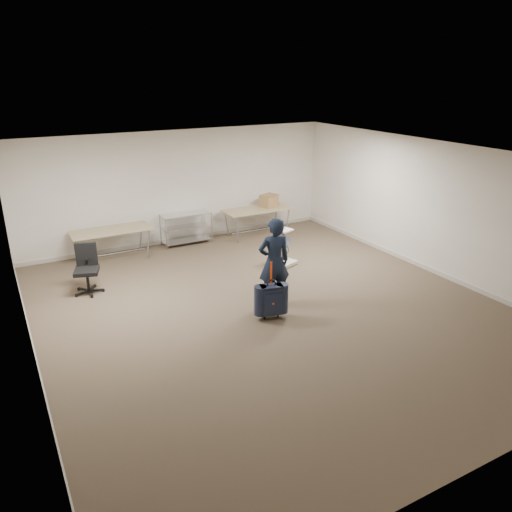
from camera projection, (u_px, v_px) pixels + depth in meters
ground at (270, 309)px, 9.20m from camera, size 9.00×9.00×0.00m
room_shell at (236, 280)px, 10.32m from camera, size 8.00×9.00×9.00m
folding_table_left at (111, 232)px, 11.36m from camera, size 1.80×0.75×0.73m
folding_table_right at (257, 211)px, 13.06m from camera, size 1.80×0.75×0.73m
wire_shelf at (186, 227)px, 12.50m from camera, size 1.22×0.47×0.80m
person at (274, 262)px, 9.14m from camera, size 0.67×0.49×1.67m
suitcase at (271, 300)px, 8.73m from camera, size 0.43×0.31×1.07m
office_chair at (88, 278)px, 9.81m from camera, size 0.59×0.59×0.97m
equipment_cart at (284, 256)px, 11.22m from camera, size 0.57×0.57×0.83m
cardboard_box at (269, 201)px, 13.20m from camera, size 0.52×0.46×0.33m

